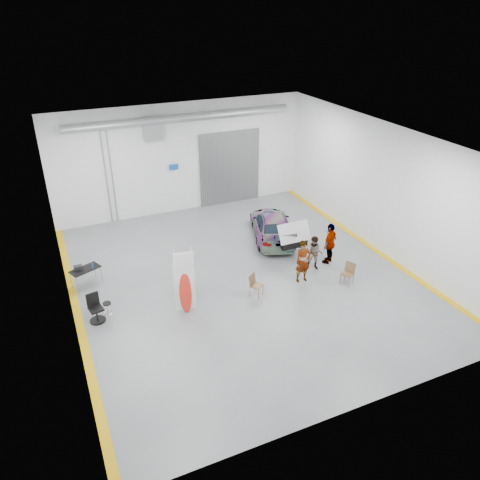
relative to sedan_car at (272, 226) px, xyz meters
name	(u,v)px	position (x,y,z in m)	size (l,w,h in m)	color
ground	(242,277)	(-2.92, -2.83, -0.66)	(16.00, 16.00, 0.00)	slate
room_shell	(226,171)	(-2.68, -0.61, 3.41)	(14.02, 16.18, 6.01)	silver
sedan_car	(272,226)	(0.00, 0.00, 0.00)	(1.87, 4.58, 1.33)	silver
person_a	(303,261)	(-0.69, -4.10, 0.28)	(0.69, 0.45, 1.89)	#986953
person_b	(315,253)	(0.30, -3.45, 0.12)	(0.77, 0.59, 1.57)	slate
person_c	(330,243)	(1.22, -3.24, 0.31)	(1.13, 0.47, 1.95)	#A77437
surfboard_display	(186,287)	(-5.85, -4.21, 0.45)	(0.77, 0.30, 2.75)	white
folding_chair_near	(256,289)	(-2.96, -4.33, -0.37)	(0.62, 0.68, 0.95)	brown
folding_chair_far	(347,278)	(0.90, -5.09, -0.37)	(0.60, 0.73, 0.96)	brown
shop_stool	(108,310)	(-8.70, -3.36, -0.34)	(0.33, 0.33, 0.65)	black
work_table	(83,269)	(-9.18, -0.69, 0.10)	(1.35, 1.03, 0.99)	gray
office_chair	(96,309)	(-9.12, -3.38, -0.17)	(0.59, 0.61, 1.12)	black
trunk_lid	(293,230)	(0.00, -2.04, 0.68)	(1.55, 0.94, 0.04)	silver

